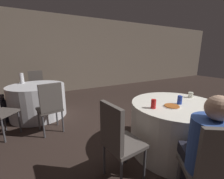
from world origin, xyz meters
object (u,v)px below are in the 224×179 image
chair_far_north (37,84)px  bottle_far (22,78)px  table_far (38,101)px  chair_far_south (50,104)px  table_near (174,127)px  chair_near_west (117,137)px  soda_can_red (153,104)px  soda_can_blue (180,100)px  chair_near_southwest (216,168)px  person_blue_shirt (206,152)px  pizza_plate_near (172,106)px

chair_far_north → bottle_far: size_ratio=3.82×
table_far → chair_far_south: 1.05m
table_near → chair_near_west: size_ratio=1.34×
soda_can_red → bottle_far: bearing=118.8°
soda_can_blue → bottle_far: 3.47m
chair_near_southwest → chair_far_north: bearing=138.7°
table_near → chair_near_west: 1.08m
chair_far_south → soda_can_red: 1.80m
chair_near_west → chair_far_south: bearing=-166.7°
person_blue_shirt → soda_can_blue: 0.91m
pizza_plate_near → soda_can_blue: (0.19, 0.02, 0.05)m
table_near → bottle_far: bottle_far is taller
chair_near_west → bottle_far: (-0.90, 2.90, 0.30)m
table_near → pizza_plate_near: size_ratio=5.62×
chair_far_south → pizza_plate_near: size_ratio=4.20×
chair_far_south → soda_can_blue: chair_far_south is taller
bottle_far → table_far: bearing=-53.4°
person_blue_shirt → soda_can_blue: bearing=87.6°
chair_near_west → chair_far_south: size_ratio=1.00×
chair_near_southwest → bottle_far: bearing=145.6°
chair_far_north → bottle_far: bearing=66.8°
bottle_far → soda_can_blue: bearing=-55.1°
chair_near_southwest → table_far: bearing=143.5°
table_near → bottle_far: size_ratio=5.12×
table_far → bottle_far: bearing=126.6°
table_near → bottle_far: 3.47m
chair_near_west → bottle_far: bearing=-167.2°
table_near → pizza_plate_near: bearing=-161.2°
table_near → bottle_far: bearing=124.9°
chair_far_north → pizza_plate_near: bearing=115.6°
pizza_plate_near → person_blue_shirt: bearing=-117.7°
table_near → chair_near_southwest: 1.08m
chair_far_north → soda_can_blue: (1.66, -3.51, 0.24)m
table_near → soda_can_red: soda_can_red is taller
person_blue_shirt → bottle_far: (-1.44, 3.55, 0.28)m
chair_near_west → bottle_far: 3.05m
person_blue_shirt → pizza_plate_near: size_ratio=5.01×
chair_far_south → bottle_far: bottle_far is taller
table_near → chair_near_west: bearing=-175.5°
table_far → soda_can_red: (1.26, -2.42, 0.44)m
chair_near_west → chair_far_north: same height
chair_near_southwest → soda_can_blue: chair_near_southwest is taller
table_near → chair_far_south: chair_far_south is taller
chair_near_southwest → chair_far_south: 2.47m
table_far → chair_near_southwest: 3.49m
chair_far_north → person_blue_shirt: bearing=107.8°
table_far → chair_near_southwest: chair_near_southwest is taller
chair_near_southwest → chair_near_west: bearing=155.0°
chair_near_southwest → bottle_far: size_ratio=3.82×
table_far → chair_near_west: (0.63, -2.53, 0.20)m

